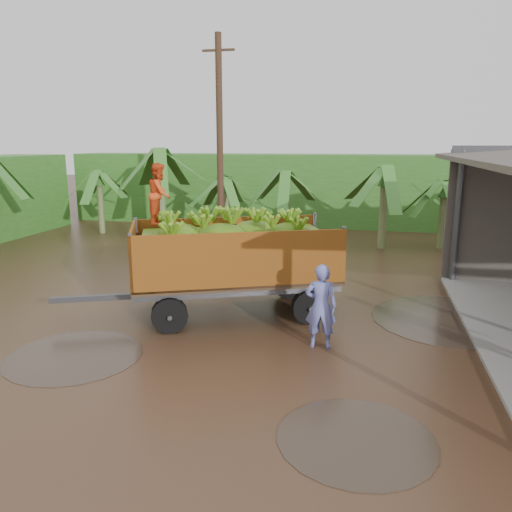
{
  "coord_description": "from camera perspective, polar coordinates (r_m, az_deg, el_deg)",
  "views": [
    {
      "loc": [
        2.67,
        -10.1,
        4.2
      ],
      "look_at": [
        -0.04,
        1.91,
        1.39
      ],
      "focal_mm": 35.0,
      "sensor_mm": 36.0,
      "label": 1
    }
  ],
  "objects": [
    {
      "name": "man_blue",
      "position": [
        10.42,
        7.42,
        -5.72
      ],
      "size": [
        0.67,
        0.45,
        1.79
      ],
      "primitive_type": "imported",
      "rotation": [
        0.0,
        0.0,
        3.18
      ],
      "color": "#666BBA",
      "rests_on": "ground"
    },
    {
      "name": "hedge_north",
      "position": [
        26.62,
        2.58,
        7.68
      ],
      "size": [
        22.0,
        3.0,
        3.6
      ],
      "primitive_type": "cube",
      "color": "#2D661E",
      "rests_on": "ground"
    },
    {
      "name": "utility_pole",
      "position": [
        19.04,
        -4.15,
        12.42
      ],
      "size": [
        1.2,
        0.24,
        8.01
      ],
      "color": "#47301E",
      "rests_on": "ground"
    },
    {
      "name": "banana_trailer",
      "position": [
        12.24,
        -2.64,
        -0.02
      ],
      "size": [
        6.75,
        4.1,
        3.73
      ],
      "rotation": [
        0.0,
        0.0,
        0.41
      ],
      "color": "#AC6218",
      "rests_on": "ground"
    },
    {
      "name": "ground",
      "position": [
        11.25,
        -1.97,
        -9.05
      ],
      "size": [
        100.0,
        100.0,
        0.0
      ],
      "primitive_type": "plane",
      "color": "black",
      "rests_on": "ground"
    },
    {
      "name": "banana_plants",
      "position": [
        18.94,
        -15.34,
        5.07
      ],
      "size": [
        24.78,
        21.01,
        4.35
      ],
      "color": "#2D661E",
      "rests_on": "ground"
    }
  ]
}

